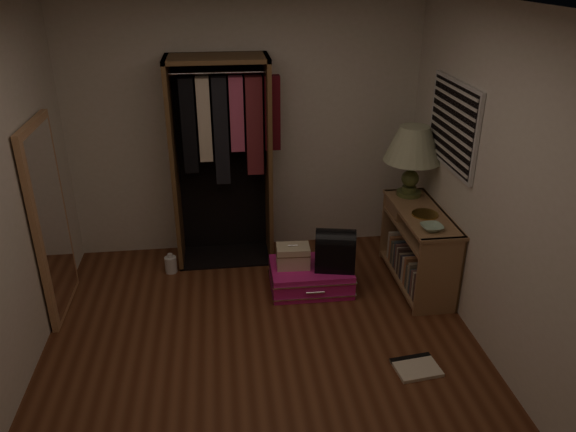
{
  "coord_description": "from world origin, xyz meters",
  "views": [
    {
      "loc": [
        -0.25,
        -3.46,
        2.86
      ],
      "look_at": [
        0.3,
        0.95,
        0.8
      ],
      "focal_mm": 35.0,
      "sensor_mm": 36.0,
      "label": 1
    }
  ],
  "objects_px": {
    "train_case": "(293,256)",
    "table_lamp": "(413,146)",
    "open_wardrobe": "(224,144)",
    "pink_suitcase": "(311,277)",
    "black_bag": "(335,249)",
    "console_bookshelf": "(417,244)",
    "white_jug": "(171,264)",
    "floor_mirror": "(50,221)"
  },
  "relations": [
    {
      "from": "table_lamp",
      "to": "black_bag",
      "type": "bearing_deg",
      "value": -151.91
    },
    {
      "from": "floor_mirror",
      "to": "black_bag",
      "type": "bearing_deg",
      "value": -0.76
    },
    {
      "from": "pink_suitcase",
      "to": "table_lamp",
      "type": "bearing_deg",
      "value": 20.32
    },
    {
      "from": "console_bookshelf",
      "to": "floor_mirror",
      "type": "bearing_deg",
      "value": -179.41
    },
    {
      "from": "train_case",
      "to": "table_lamp",
      "type": "distance_m",
      "value": 1.53
    },
    {
      "from": "console_bookshelf",
      "to": "white_jug",
      "type": "distance_m",
      "value": 2.41
    },
    {
      "from": "pink_suitcase",
      "to": "table_lamp",
      "type": "height_order",
      "value": "table_lamp"
    },
    {
      "from": "table_lamp",
      "to": "open_wardrobe",
      "type": "bearing_deg",
      "value": 167.9
    },
    {
      "from": "console_bookshelf",
      "to": "floor_mirror",
      "type": "distance_m",
      "value": 3.27
    },
    {
      "from": "train_case",
      "to": "black_bag",
      "type": "bearing_deg",
      "value": -9.7
    },
    {
      "from": "open_wardrobe",
      "to": "train_case",
      "type": "height_order",
      "value": "open_wardrobe"
    },
    {
      "from": "pink_suitcase",
      "to": "train_case",
      "type": "height_order",
      "value": "train_case"
    },
    {
      "from": "white_jug",
      "to": "table_lamp",
      "type": "bearing_deg",
      "value": -2.29
    },
    {
      "from": "table_lamp",
      "to": "white_jug",
      "type": "xyz_separation_m",
      "value": [
        -2.34,
        0.09,
        -1.16
      ]
    },
    {
      "from": "black_bag",
      "to": "white_jug",
      "type": "height_order",
      "value": "black_bag"
    },
    {
      "from": "open_wardrobe",
      "to": "table_lamp",
      "type": "relative_size",
      "value": 2.99
    },
    {
      "from": "open_wardrobe",
      "to": "train_case",
      "type": "distance_m",
      "value": 1.27
    },
    {
      "from": "console_bookshelf",
      "to": "table_lamp",
      "type": "distance_m",
      "value": 0.93
    },
    {
      "from": "open_wardrobe",
      "to": "train_case",
      "type": "relative_size",
      "value": 6.43
    },
    {
      "from": "open_wardrobe",
      "to": "black_bag",
      "type": "height_order",
      "value": "open_wardrobe"
    },
    {
      "from": "console_bookshelf",
      "to": "open_wardrobe",
      "type": "height_order",
      "value": "open_wardrobe"
    },
    {
      "from": "open_wardrobe",
      "to": "black_bag",
      "type": "relative_size",
      "value": 5.07
    },
    {
      "from": "console_bookshelf",
      "to": "pink_suitcase",
      "type": "bearing_deg",
      "value": -179.95
    },
    {
      "from": "console_bookshelf",
      "to": "white_jug",
      "type": "height_order",
      "value": "console_bookshelf"
    },
    {
      "from": "open_wardrobe",
      "to": "train_case",
      "type": "bearing_deg",
      "value": -51.35
    },
    {
      "from": "floor_mirror",
      "to": "pink_suitcase",
      "type": "bearing_deg",
      "value": 0.83
    },
    {
      "from": "floor_mirror",
      "to": "black_bag",
      "type": "distance_m",
      "value": 2.48
    },
    {
      "from": "console_bookshelf",
      "to": "open_wardrobe",
      "type": "relative_size",
      "value": 0.55
    },
    {
      "from": "white_jug",
      "to": "console_bookshelf",
      "type": "bearing_deg",
      "value": -11.02
    },
    {
      "from": "console_bookshelf",
      "to": "pink_suitcase",
      "type": "height_order",
      "value": "console_bookshelf"
    },
    {
      "from": "train_case",
      "to": "open_wardrobe",
      "type": "bearing_deg",
      "value": 131.61
    },
    {
      "from": "floor_mirror",
      "to": "black_bag",
      "type": "relative_size",
      "value": 4.2
    },
    {
      "from": "pink_suitcase",
      "to": "table_lamp",
      "type": "distance_m",
      "value": 1.56
    },
    {
      "from": "console_bookshelf",
      "to": "train_case",
      "type": "relative_size",
      "value": 3.51
    },
    {
      "from": "floor_mirror",
      "to": "pink_suitcase",
      "type": "relative_size",
      "value": 2.2
    },
    {
      "from": "floor_mirror",
      "to": "open_wardrobe",
      "type": "bearing_deg",
      "value": 27.44
    },
    {
      "from": "open_wardrobe",
      "to": "pink_suitcase",
      "type": "xyz_separation_m",
      "value": [
        0.74,
        -0.74,
        -1.1
      ]
    },
    {
      "from": "black_bag",
      "to": "table_lamp",
      "type": "xyz_separation_m",
      "value": [
        0.8,
        0.43,
        0.81
      ]
    },
    {
      "from": "train_case",
      "to": "table_lamp",
      "type": "relative_size",
      "value": 0.47
    },
    {
      "from": "train_case",
      "to": "table_lamp",
      "type": "bearing_deg",
      "value": 19.13
    },
    {
      "from": "console_bookshelf",
      "to": "white_jug",
      "type": "bearing_deg",
      "value": 168.98
    },
    {
      "from": "black_bag",
      "to": "table_lamp",
      "type": "relative_size",
      "value": 0.59
    }
  ]
}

